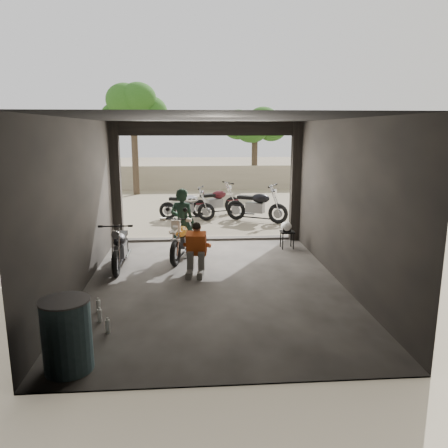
{
  "coord_description": "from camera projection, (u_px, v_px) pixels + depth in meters",
  "views": [
    {
      "loc": [
        -0.42,
        -8.16,
        3.0
      ],
      "look_at": [
        0.24,
        0.6,
        1.09
      ],
      "focal_mm": 35.0,
      "sensor_mm": 36.0,
      "label": 1
    }
  ],
  "objects": [
    {
      "name": "ground",
      "position": [
        214.0,
        285.0,
        8.62
      ],
      "size": [
        80.0,
        80.0,
        0.0
      ],
      "primitive_type": "plane",
      "color": "#7A6D56",
      "rests_on": "ground"
    },
    {
      "name": "oil_drum",
      "position": [
        67.0,
        336.0,
        5.45
      ],
      "size": [
        0.68,
        0.68,
        0.95
      ],
      "primitive_type": "cylinder",
      "rotation": [
        0.0,
        0.0,
        -0.13
      ],
      "color": "#42656F",
      "rests_on": "ground"
    },
    {
      "name": "left_bike",
      "position": [
        120.0,
        244.0,
        9.56
      ],
      "size": [
        0.66,
        1.58,
        1.07
      ],
      "primitive_type": null,
      "rotation": [
        0.0,
        0.0,
        0.01
      ],
      "color": "black",
      "rests_on": "ground"
    },
    {
      "name": "tree_left",
      "position": [
        133.0,
        107.0,
        19.73
      ],
      "size": [
        2.2,
        2.2,
        5.6
      ],
      "color": "#382B1E",
      "rests_on": "ground"
    },
    {
      "name": "outside_bike_a",
      "position": [
        187.0,
        204.0,
        14.62
      ],
      "size": [
        1.78,
        1.04,
        1.13
      ],
      "primitive_type": null,
      "rotation": [
        0.0,
        0.0,
        1.35
      ],
      "color": "black",
      "rests_on": "ground"
    },
    {
      "name": "sign_post",
      "position": [
        331.0,
        179.0,
        11.8
      ],
      "size": [
        0.83,
        0.08,
        2.48
      ],
      "rotation": [
        0.0,
        0.0,
        0.4
      ],
      "color": "black",
      "rests_on": "ground"
    },
    {
      "name": "stool",
      "position": [
        287.0,
        234.0,
        11.12
      ],
      "size": [
        0.33,
        0.33,
        0.46
      ],
      "rotation": [
        0.0,
        0.0,
        0.4
      ],
      "color": "black",
      "rests_on": "ground"
    },
    {
      "name": "rider",
      "position": [
        183.0,
        223.0,
        10.32
      ],
      "size": [
        0.72,
        0.61,
        1.66
      ],
      "primitive_type": "imported",
      "rotation": [
        0.0,
        0.0,
        2.72
      ],
      "color": "black",
      "rests_on": "ground"
    },
    {
      "name": "outside_bike_c",
      "position": [
        257.0,
        203.0,
        14.32
      ],
      "size": [
        2.0,
        1.57,
        1.26
      ],
      "primitive_type": null,
      "rotation": [
        0.0,
        0.0,
        1.07
      ],
      "color": "black",
      "rests_on": "ground"
    },
    {
      "name": "outside_bike_b",
      "position": [
        216.0,
        199.0,
        15.49
      ],
      "size": [
        1.83,
        1.37,
        1.15
      ],
      "primitive_type": null,
      "rotation": [
        0.0,
        0.0,
        2.02
      ],
      "color": "#420F15",
      "rests_on": "ground"
    },
    {
      "name": "main_bike",
      "position": [
        182.0,
        236.0,
        10.25
      ],
      "size": [
        1.05,
        1.74,
        1.08
      ],
      "primitive_type": null,
      "rotation": [
        0.0,
        0.0,
        -0.25
      ],
      "color": "beige",
      "rests_on": "ground"
    },
    {
      "name": "mechanic",
      "position": [
        196.0,
        251.0,
        9.05
      ],
      "size": [
        0.64,
        0.81,
        1.07
      ],
      "primitive_type": null,
      "rotation": [
        0.0,
        0.0,
        -0.14
      ],
      "color": "#B64A18",
      "rests_on": "ground"
    },
    {
      "name": "garage",
      "position": [
        212.0,
        216.0,
        8.88
      ],
      "size": [
        7.0,
        7.13,
        3.2
      ],
      "color": "#2D2B28",
      "rests_on": "ground"
    },
    {
      "name": "helmet",
      "position": [
        286.0,
        227.0,
        11.03
      ],
      "size": [
        0.37,
        0.37,
        0.26
      ],
      "primitive_type": "ellipsoid",
      "rotation": [
        0.0,
        0.0,
        -0.4
      ],
      "color": "white",
      "rests_on": "stool"
    },
    {
      "name": "boundary_wall",
      "position": [
        200.0,
        178.0,
        22.13
      ],
      "size": [
        18.0,
        0.3,
        1.2
      ],
      "primitive_type": "cube",
      "color": "gray",
      "rests_on": "ground"
    },
    {
      "name": "tree_right",
      "position": [
        255.0,
        118.0,
        21.71
      ],
      "size": [
        2.2,
        2.2,
        5.0
      ],
      "color": "#382B1E",
      "rests_on": "ground"
    }
  ]
}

